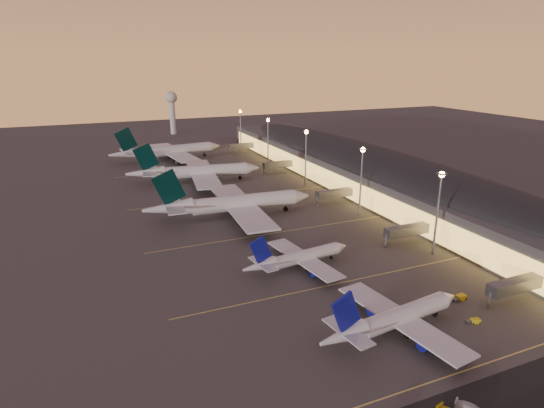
{
  "coord_description": "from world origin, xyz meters",
  "views": [
    {
      "loc": [
        -58.89,
        -97.39,
        57.05
      ],
      "look_at": [
        2.0,
        45.0,
        7.0
      ],
      "focal_mm": 30.0,
      "sensor_mm": 36.0,
      "label": 1
    }
  ],
  "objects_px": {
    "radar_tower": "(172,105)",
    "baggage_tug_a": "(474,321)",
    "airliner_wide_near": "(231,204)",
    "airliner_wide_far": "(168,151)",
    "baggage_tug_b": "(459,298)",
    "airliner_narrow_north": "(298,258)",
    "airliner_narrow_south": "(394,319)",
    "airliner_wide_mid": "(195,172)"
  },
  "relations": [
    {
      "from": "airliner_narrow_north",
      "to": "radar_tower",
      "type": "bearing_deg",
      "value": 78.96
    },
    {
      "from": "airliner_wide_far",
      "to": "baggage_tug_b",
      "type": "distance_m",
      "value": 192.26
    },
    {
      "from": "airliner_wide_mid",
      "to": "airliner_wide_far",
      "type": "bearing_deg",
      "value": 100.78
    },
    {
      "from": "airliner_narrow_south",
      "to": "baggage_tug_a",
      "type": "height_order",
      "value": "airliner_narrow_south"
    },
    {
      "from": "airliner_narrow_south",
      "to": "airliner_wide_near",
      "type": "distance_m",
      "value": 85.97
    },
    {
      "from": "airliner_narrow_south",
      "to": "airliner_narrow_north",
      "type": "height_order",
      "value": "airliner_narrow_south"
    },
    {
      "from": "airliner_narrow_south",
      "to": "airliner_narrow_north",
      "type": "xyz_separation_m",
      "value": [
        -4.78,
        36.79,
        -0.4
      ]
    },
    {
      "from": "airliner_wide_mid",
      "to": "baggage_tug_a",
      "type": "bearing_deg",
      "value": -70.93
    },
    {
      "from": "airliner_narrow_south",
      "to": "airliner_narrow_north",
      "type": "distance_m",
      "value": 37.1
    },
    {
      "from": "radar_tower",
      "to": "baggage_tug_a",
      "type": "relative_size",
      "value": 9.6
    },
    {
      "from": "airliner_narrow_north",
      "to": "airliner_wide_near",
      "type": "bearing_deg",
      "value": 87.08
    },
    {
      "from": "airliner_narrow_north",
      "to": "baggage_tug_b",
      "type": "relative_size",
      "value": 8.28
    },
    {
      "from": "airliner_wide_near",
      "to": "baggage_tug_b",
      "type": "height_order",
      "value": "airliner_wide_near"
    },
    {
      "from": "baggage_tug_b",
      "to": "airliner_wide_near",
      "type": "bearing_deg",
      "value": 106.0
    },
    {
      "from": "airliner_wide_far",
      "to": "baggage_tug_b",
      "type": "bearing_deg",
      "value": -86.5
    },
    {
      "from": "baggage_tug_b",
      "to": "airliner_wide_far",
      "type": "bearing_deg",
      "value": 94.44
    },
    {
      "from": "airliner_wide_mid",
      "to": "airliner_narrow_south",
      "type": "bearing_deg",
      "value": -78.46
    },
    {
      "from": "airliner_narrow_north",
      "to": "baggage_tug_a",
      "type": "height_order",
      "value": "airliner_narrow_north"
    },
    {
      "from": "airliner_wide_far",
      "to": "radar_tower",
      "type": "relative_size",
      "value": 2.02
    },
    {
      "from": "airliner_narrow_north",
      "to": "airliner_wide_mid",
      "type": "bearing_deg",
      "value": 84.74
    },
    {
      "from": "baggage_tug_a",
      "to": "radar_tower",
      "type": "bearing_deg",
      "value": 105.43
    },
    {
      "from": "radar_tower",
      "to": "baggage_tug_a",
      "type": "bearing_deg",
      "value": -88.43
    },
    {
      "from": "airliner_wide_near",
      "to": "airliner_wide_mid",
      "type": "relative_size",
      "value": 1.01
    },
    {
      "from": "airliner_narrow_south",
      "to": "airliner_wide_far",
      "type": "xyz_separation_m",
      "value": [
        -11.22,
        194.17,
        1.82
      ]
    },
    {
      "from": "airliner_wide_near",
      "to": "airliner_wide_mid",
      "type": "distance_m",
      "value": 54.28
    },
    {
      "from": "airliner_narrow_north",
      "to": "airliner_wide_mid",
      "type": "distance_m",
      "value": 103.1
    },
    {
      "from": "airliner_narrow_south",
      "to": "baggage_tug_b",
      "type": "distance_m",
      "value": 24.87
    },
    {
      "from": "airliner_wide_near",
      "to": "baggage_tug_a",
      "type": "distance_m",
      "value": 93.75
    },
    {
      "from": "radar_tower",
      "to": "airliner_wide_near",
      "type": "bearing_deg",
      "value": -95.59
    },
    {
      "from": "airliner_narrow_north",
      "to": "airliner_wide_far",
      "type": "relative_size",
      "value": 0.53
    },
    {
      "from": "airliner_wide_mid",
      "to": "radar_tower",
      "type": "bearing_deg",
      "value": 90.42
    },
    {
      "from": "airliner_wide_mid",
      "to": "radar_tower",
      "type": "xyz_separation_m",
      "value": [
        19.98,
        149.59,
        16.69
      ]
    },
    {
      "from": "airliner_narrow_north",
      "to": "airliner_wide_far",
      "type": "height_order",
      "value": "airliner_wide_far"
    },
    {
      "from": "airliner_narrow_north",
      "to": "radar_tower",
      "type": "height_order",
      "value": "radar_tower"
    },
    {
      "from": "airliner_wide_near",
      "to": "airliner_wide_far",
      "type": "distance_m",
      "value": 108.68
    },
    {
      "from": "airliner_wide_near",
      "to": "baggage_tug_a",
      "type": "height_order",
      "value": "airliner_wide_near"
    },
    {
      "from": "airliner_narrow_south",
      "to": "baggage_tug_b",
      "type": "relative_size",
      "value": 9.3
    },
    {
      "from": "airliner_narrow_south",
      "to": "airliner_wide_far",
      "type": "relative_size",
      "value": 0.59
    },
    {
      "from": "airliner_wide_near",
      "to": "radar_tower",
      "type": "relative_size",
      "value": 1.96
    },
    {
      "from": "airliner_wide_mid",
      "to": "airliner_wide_far",
      "type": "xyz_separation_m",
      "value": [
        -2.62,
        54.37,
        0.23
      ]
    },
    {
      "from": "airliner_narrow_south",
      "to": "radar_tower",
      "type": "bearing_deg",
      "value": 80.36
    },
    {
      "from": "radar_tower",
      "to": "baggage_tug_b",
      "type": "bearing_deg",
      "value": -87.43
    }
  ]
}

